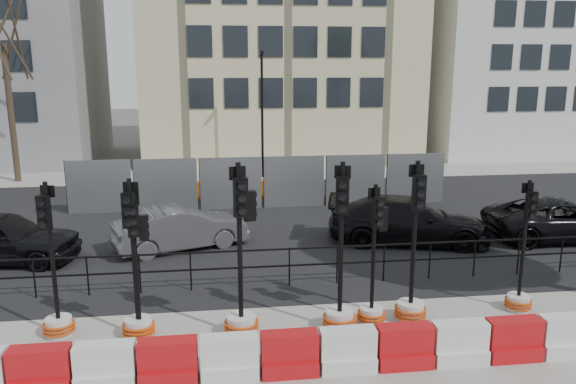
{
  "coord_description": "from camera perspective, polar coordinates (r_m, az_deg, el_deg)",
  "views": [
    {
      "loc": [
        -1.7,
        -11.74,
        5.39
      ],
      "look_at": [
        0.2,
        3.0,
        1.99
      ],
      "focal_mm": 35.0,
      "sensor_mm": 36.0,
      "label": 1
    }
  ],
  "objects": [
    {
      "name": "ground",
      "position": [
        13.03,
        0.84,
        -11.57
      ],
      "size": [
        120.0,
        120.0,
        0.0
      ],
      "primitive_type": "plane",
      "color": "#51514C",
      "rests_on": "ground"
    },
    {
      "name": "traffic_signal_e",
      "position": [
        11.72,
        5.3,
        -10.61
      ],
      "size": [
        0.7,
        0.7,
        3.54
      ],
      "rotation": [
        0.0,
        0.0,
        -0.2
      ],
      "color": "silver",
      "rests_on": "ground"
    },
    {
      "name": "traffic_signal_c",
      "position": [
        11.81,
        -15.1,
        -11.13
      ],
      "size": [
        0.64,
        0.64,
        3.27
      ],
      "rotation": [
        0.0,
        0.0,
        -0.2
      ],
      "color": "silver",
      "rests_on": "ground"
    },
    {
      "name": "traffic_signal_b",
      "position": [
        11.77,
        -14.89,
        -10.95
      ],
      "size": [
        0.6,
        0.6,
        3.02
      ],
      "rotation": [
        0.0,
        0.0,
        0.15
      ],
      "color": "silver",
      "rests_on": "ground"
    },
    {
      "name": "building_white",
      "position": [
        38.65,
        22.53,
        15.8
      ],
      "size": [
        12.0,
        9.06,
        16.0
      ],
      "color": "silver",
      "rests_on": "ground"
    },
    {
      "name": "traffic_signal_g",
      "position": [
        12.35,
        12.45,
        -9.66
      ],
      "size": [
        0.69,
        0.69,
        3.49
      ],
      "rotation": [
        0.0,
        0.0,
        0.02
      ],
      "color": "silver",
      "rests_on": "ground"
    },
    {
      "name": "traffic_signal_a",
      "position": [
        12.38,
        -22.46,
        -10.61
      ],
      "size": [
        0.63,
        0.63,
        3.19
      ],
      "rotation": [
        0.0,
        0.0,
        -0.3
      ],
      "color": "silver",
      "rests_on": "ground"
    },
    {
      "name": "car_a",
      "position": [
        17.43,
        -27.21,
        -4.14
      ],
      "size": [
        2.97,
        4.74,
        1.44
      ],
      "primitive_type": "imported",
      "rotation": [
        0.0,
        0.0,
        1.42
      ],
      "color": "black",
      "rests_on": "ground"
    },
    {
      "name": "sidewalk_near",
      "position": [
        10.4,
        3.3,
        -18.3
      ],
      "size": [
        40.0,
        6.0,
        0.02
      ],
      "primitive_type": "cube",
      "color": "gray",
      "rests_on": "ground"
    },
    {
      "name": "traffic_signal_h",
      "position": [
        13.61,
        22.52,
        -8.69
      ],
      "size": [
        0.59,
        0.59,
        2.98
      ],
      "rotation": [
        0.0,
        0.0,
        0.09
      ],
      "color": "silver",
      "rests_on": "ground"
    },
    {
      "name": "traffic_signal_f",
      "position": [
        12.08,
        8.61,
        -10.0
      ],
      "size": [
        0.6,
        0.6,
        3.03
      ],
      "rotation": [
        0.0,
        0.0,
        0.25
      ],
      "color": "silver",
      "rests_on": "ground"
    },
    {
      "name": "tree_bare_far",
      "position": [
        28.81,
        -27.02,
        14.03
      ],
      "size": [
        2.0,
        2.0,
        9.0
      ],
      "color": "#473828",
      "rests_on": "ground"
    },
    {
      "name": "car_d",
      "position": [
        19.55,
        26.05,
        -2.51
      ],
      "size": [
        2.48,
        4.81,
        1.29
      ],
      "primitive_type": "imported",
      "rotation": [
        0.0,
        0.0,
        1.54
      ],
      "color": "black",
      "rests_on": "ground"
    },
    {
      "name": "road",
      "position": [
        19.57,
        -2.07,
        -3.08
      ],
      "size": [
        40.0,
        14.0,
        0.03
      ],
      "primitive_type": "cube",
      "color": "black",
      "rests_on": "ground"
    },
    {
      "name": "heras_fencing",
      "position": [
        22.11,
        -2.78,
        0.56
      ],
      "size": [
        14.33,
        1.72,
        2.0
      ],
      "color": "gray",
      "rests_on": "ground"
    },
    {
      "name": "kerb_railing",
      "position": [
        13.87,
        0.14,
        -6.95
      ],
      "size": [
        18.0,
        0.04,
        1.0
      ],
      "color": "black",
      "rests_on": "ground"
    },
    {
      "name": "building_cream",
      "position": [
        34.12,
        -1.12,
        18.94
      ],
      "size": [
        15.0,
        10.06,
        18.0
      ],
      "color": "#C5BE90",
      "rests_on": "ground"
    },
    {
      "name": "car_c",
      "position": [
        17.6,
        12.09,
        -2.85
      ],
      "size": [
        4.28,
        5.81,
        1.41
      ],
      "primitive_type": "imported",
      "rotation": [
        0.0,
        0.0,
        1.33
      ],
      "color": "black",
      "rests_on": "ground"
    },
    {
      "name": "barrier_row",
      "position": [
        10.39,
        3.12,
        -16.06
      ],
      "size": [
        14.65,
        0.5,
        0.8
      ],
      "color": "red",
      "rests_on": "ground"
    },
    {
      "name": "lamp_post_far",
      "position": [
        26.9,
        -2.64,
        8.24
      ],
      "size": [
        0.12,
        0.56,
        6.0
      ],
      "color": "black",
      "rests_on": "ground"
    },
    {
      "name": "traffic_signal_d",
      "position": [
        11.43,
        -4.74,
        -10.57
      ],
      "size": [
        0.7,
        0.7,
        3.57
      ],
      "rotation": [
        0.0,
        0.0,
        0.24
      ],
      "color": "silver",
      "rests_on": "ground"
    },
    {
      "name": "sidewalk_far",
      "position": [
        28.31,
        -3.75,
        1.89
      ],
      "size": [
        40.0,
        4.0,
        0.02
      ],
      "primitive_type": "cube",
      "color": "gray",
      "rests_on": "ground"
    },
    {
      "name": "car_b",
      "position": [
        16.96,
        -10.85,
        -3.61
      ],
      "size": [
        3.92,
        4.81,
        1.29
      ],
      "primitive_type": "imported",
      "rotation": [
        0.0,
        0.0,
        1.93
      ],
      "color": "#4A4A4F",
      "rests_on": "ground"
    }
  ]
}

